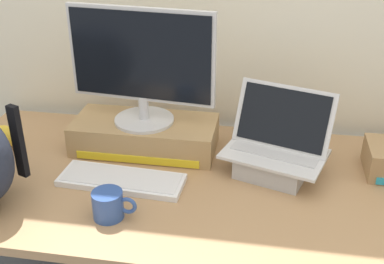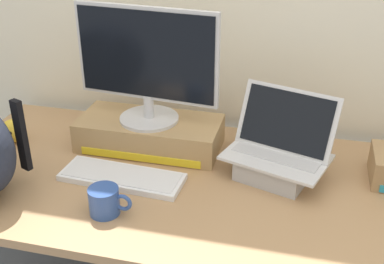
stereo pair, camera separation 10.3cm
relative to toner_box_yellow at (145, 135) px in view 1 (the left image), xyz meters
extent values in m
cube|color=#A87F56|center=(0.21, -0.19, -0.07)|extent=(1.75, 0.84, 0.03)
cylinder|color=#B2B2B7|center=(-0.61, 0.17, -0.44)|extent=(0.05, 0.05, 0.72)
cube|color=#A88456|center=(0.00, 0.00, 0.00)|extent=(0.52, 0.24, 0.11)
cube|color=yellow|center=(0.00, -0.12, -0.04)|extent=(0.44, 0.00, 0.03)
cylinder|color=silver|center=(0.00, 0.00, 0.06)|extent=(0.21, 0.21, 0.01)
cylinder|color=silver|center=(0.00, 0.00, 0.11)|extent=(0.04, 0.04, 0.09)
cube|color=silver|center=(0.00, 0.00, 0.30)|extent=(0.52, 0.07, 0.33)
cube|color=black|center=(0.00, -0.01, 0.30)|extent=(0.49, 0.05, 0.30)
cube|color=#ADADB2|center=(0.47, -0.09, -0.02)|extent=(0.27, 0.26, 0.07)
cube|color=silver|center=(0.47, -0.09, 0.02)|extent=(0.38, 0.31, 0.01)
cube|color=#B7B7BC|center=(0.48, -0.08, 0.02)|extent=(0.31, 0.20, 0.00)
cube|color=silver|center=(0.49, -0.03, 0.12)|extent=(0.34, 0.19, 0.20)
cube|color=black|center=(0.49, -0.03, 0.13)|extent=(0.31, 0.16, 0.18)
cube|color=white|center=(-0.02, -0.24, -0.05)|extent=(0.42, 0.16, 0.02)
cube|color=silver|center=(-0.02, -0.24, -0.03)|extent=(0.39, 0.14, 0.00)
cube|color=black|center=(-0.31, -0.33, 0.12)|extent=(0.04, 0.03, 0.24)
cylinder|color=#2D4C93|center=(0.00, -0.42, -0.01)|extent=(0.09, 0.09, 0.09)
torus|color=#2D4C93|center=(0.06, -0.42, -0.01)|extent=(0.06, 0.01, 0.06)
sphere|color=gold|center=(-0.52, -0.09, -0.01)|extent=(0.09, 0.09, 0.09)
sphere|color=black|center=(-0.50, -0.12, 0.00)|extent=(0.01, 0.01, 0.01)
camera|label=1|loc=(0.44, -1.54, 0.84)|focal=45.92mm
camera|label=2|loc=(0.54, -1.52, 0.84)|focal=45.92mm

